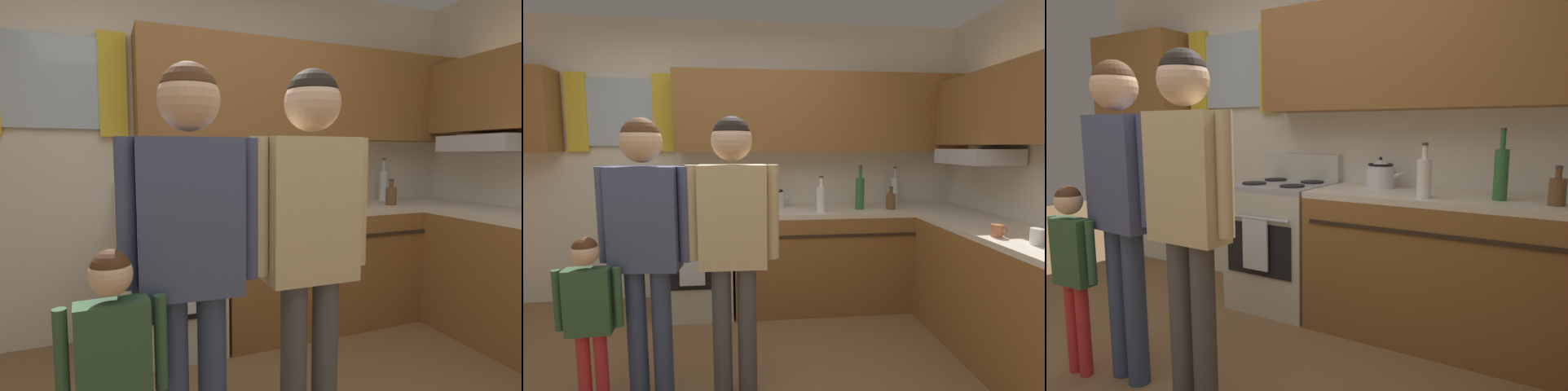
% 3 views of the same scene
% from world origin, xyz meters
% --- Properties ---
extents(back_wall_unit, '(4.60, 0.42, 2.60)m').
position_xyz_m(back_wall_unit, '(0.09, 1.82, 1.49)').
color(back_wall_unit, silver).
rests_on(back_wall_unit, ground).
extents(kitchen_counter_run, '(2.15, 2.18, 0.90)m').
position_xyz_m(kitchen_counter_run, '(1.55, 1.08, 0.45)').
color(kitchen_counter_run, brown).
rests_on(kitchen_counter_run, ground).
extents(stove_oven, '(0.64, 0.67, 1.10)m').
position_xyz_m(stove_oven, '(-0.19, 1.54, 0.47)').
color(stove_oven, beige).
rests_on(stove_oven, ground).
extents(bottle_wine_green, '(0.08, 0.08, 0.39)m').
position_xyz_m(bottle_wine_green, '(1.26, 1.48, 1.05)').
color(bottle_wine_green, '#2D6633').
rests_on(bottle_wine_green, kitchen_counter_run).
extents(bottle_squat_brown, '(0.08, 0.08, 0.21)m').
position_xyz_m(bottle_squat_brown, '(1.54, 1.44, 0.98)').
color(bottle_squat_brown, brown).
rests_on(bottle_squat_brown, kitchen_counter_run).
extents(bottle_milk_white, '(0.08, 0.08, 0.31)m').
position_xyz_m(bottle_milk_white, '(0.88, 1.34, 1.02)').
color(bottle_milk_white, white).
rests_on(bottle_milk_white, kitchen_counter_run).
extents(stovetop_kettle, '(0.27, 0.20, 0.21)m').
position_xyz_m(stovetop_kettle, '(0.50, 1.65, 1.00)').
color(stovetop_kettle, silver).
rests_on(stovetop_kettle, kitchen_counter_run).
extents(adult_holding_child, '(0.50, 0.22, 1.61)m').
position_xyz_m(adult_holding_child, '(-0.31, 0.27, 1.01)').
color(adult_holding_child, '#38476B').
rests_on(adult_holding_child, ground).
extents(adult_in_plaid, '(0.50, 0.22, 1.62)m').
position_xyz_m(adult_in_plaid, '(0.16, 0.25, 1.02)').
color(adult_in_plaid, '#4C4C51').
rests_on(adult_in_plaid, ground).
extents(small_child, '(0.34, 0.14, 1.01)m').
position_xyz_m(small_child, '(-0.59, 0.17, 0.63)').
color(small_child, red).
rests_on(small_child, ground).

